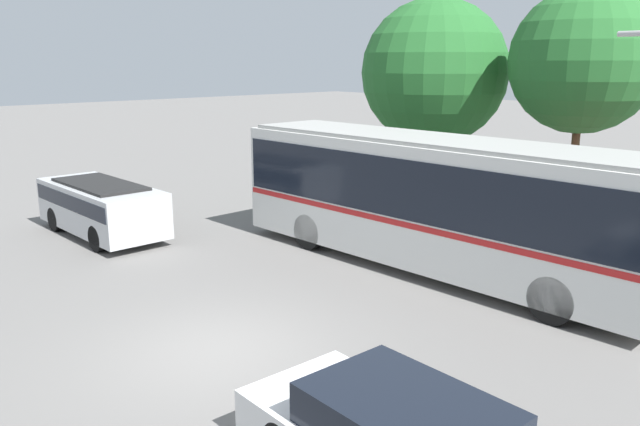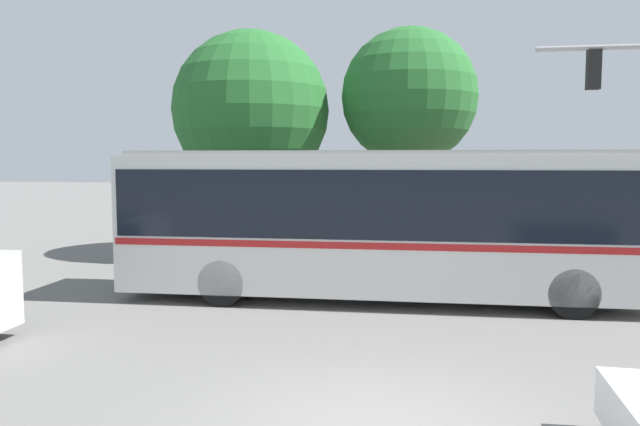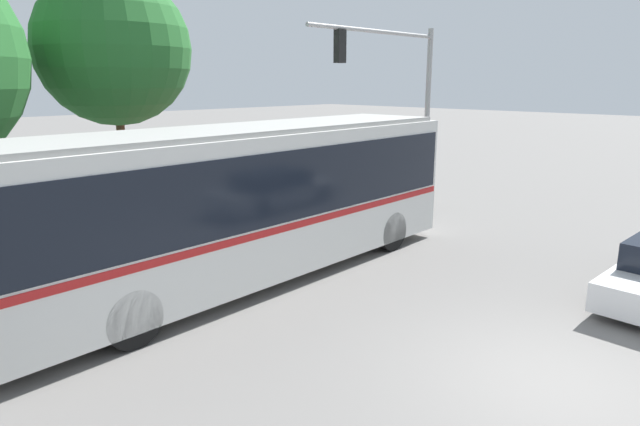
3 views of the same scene
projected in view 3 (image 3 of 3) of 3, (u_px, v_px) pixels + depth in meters
ground_plane at (559, 386)px, 7.70m from camera, size 140.00×140.00×0.00m
city_bus at (245, 195)px, 11.46m from camera, size 11.44×2.75×3.31m
traffic_light_pole at (402, 87)px, 17.46m from camera, size 5.93×0.24×5.95m
flowering_hedge at (260, 186)px, 18.02m from camera, size 8.14×1.02×1.65m
street_tree_centre at (114, 49)px, 15.38m from camera, size 4.35×4.35×7.31m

